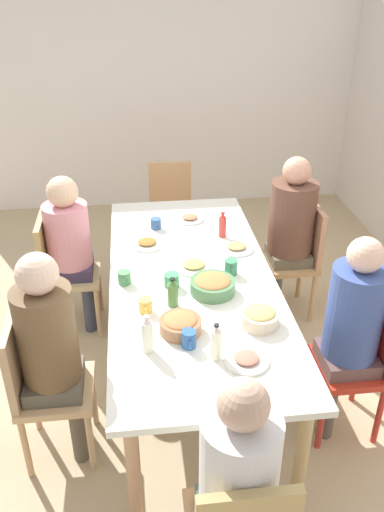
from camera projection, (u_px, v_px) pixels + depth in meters
The scene contains 31 objects.
ground_plane at pixel (192, 367), 3.70m from camera, with size 6.89×6.89×0.00m, color tan.
wall_left at pixel (159, 86), 5.60m from camera, with size 0.12×4.40×2.60m, color white.
dining_table at pixel (192, 286), 3.37m from camera, with size 2.40×1.02×0.74m.
chair_0 at pixel (360, 356), 3.02m from camera, with size 0.40×0.40×0.90m.
person_0 at pixel (351, 322), 2.90m from camera, with size 0.30×0.30×1.27m.
chair_1 at pixel (61, 268), 3.88m from camera, with size 0.40×0.40×0.90m.
person_1 at pixel (70, 240), 3.78m from camera, with size 0.31×0.31×1.21m.
chair_2 at pixel (299, 254), 4.06m from camera, with size 0.40×0.40×0.90m.
person_2 at pixel (290, 224), 3.93m from camera, with size 0.34×0.34×1.28m.
chair_3 at pixel (171, 207), 4.82m from camera, with size 0.40×0.40×0.90m.
chair_4 at pixel (39, 382), 2.84m from camera, with size 0.40×0.40×0.90m.
person_4 at pixel (50, 343), 2.72m from camera, with size 0.30×0.30×1.28m.
person_5 at pixel (238, 479), 2.05m from camera, with size 0.30×0.30×1.23m.
plate_0 at pixel (194, 266), 3.43m from camera, with size 0.26×0.26×0.04m.
plate_1 at pixel (236, 248), 3.65m from camera, with size 0.24×0.24×0.04m.
plate_2 at pixel (190, 218), 4.06m from camera, with size 0.21×0.21×0.04m.
plate_3 at pixel (246, 360), 2.63m from camera, with size 0.23×0.23×0.04m.
plate_4 at pixel (147, 243), 3.70m from camera, with size 0.23×0.23×0.04m.
bowl_0 at pixel (260, 317), 2.89m from camera, with size 0.22×0.22×0.10m.
bowl_1 at pixel (180, 324), 2.84m from camera, with size 0.23×0.23×0.09m.
bowl_2 at pixel (213, 285), 3.17m from camera, with size 0.27×0.27×0.10m.
cup_0 at pixel (172, 281), 3.22m from camera, with size 0.13×0.09×0.09m.
cup_1 at pixel (156, 224), 3.92m from camera, with size 0.11×0.08×0.08m.
cup_2 at pixel (124, 278), 3.26m from camera, with size 0.12×0.08×0.08m.
cup_3 at pixel (189, 339), 2.72m from camera, with size 0.11×0.08×0.09m.
cup_4 at pixel (145, 306), 2.99m from camera, with size 0.11×0.08×0.08m.
cup_5 at pixel (231, 267), 3.35m from camera, with size 0.12×0.08×0.10m.
bottle_0 at pixel (223, 225), 3.78m from camera, with size 0.05×0.05×0.19m.
bottle_1 at pixel (147, 335), 2.67m from camera, with size 0.06×0.06×0.22m.
bottle_2 at pixel (216, 343), 2.62m from camera, with size 0.05×0.05×0.21m.
bottle_3 at pixel (173, 293), 3.03m from camera, with size 0.06×0.06×0.18m.
Camera 1 is at (2.83, -0.34, 2.49)m, focal length 37.41 mm.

